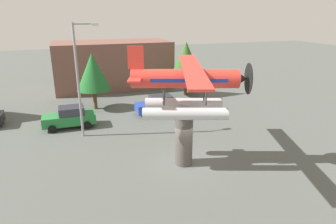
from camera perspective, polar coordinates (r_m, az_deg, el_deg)
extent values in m
plane|color=#515651|center=(19.02, 2.98, -9.85)|extent=(140.00, 140.00, 0.00)
cylinder|color=#4C4742|center=(18.30, 3.06, -5.28)|extent=(1.10, 1.10, 3.31)
cylinder|color=silver|center=(16.64, 3.34, -0.35)|extent=(4.76, 2.24, 0.70)
cylinder|color=#333338|center=(16.98, 7.36, 2.75)|extent=(0.13, 0.13, 0.90)
cylinder|color=#333338|center=(16.86, -0.78, 2.78)|extent=(0.13, 0.13, 0.90)
cylinder|color=silver|center=(18.54, 3.03, 1.65)|extent=(4.76, 2.24, 0.70)
cylinder|color=#333338|center=(17.94, 6.98, 3.61)|extent=(0.13, 0.13, 0.90)
cylinder|color=#333338|center=(17.82, -0.72, 3.65)|extent=(0.13, 0.13, 0.90)
cylinder|color=red|center=(17.12, 3.28, 6.45)|extent=(6.22, 3.08, 1.10)
cube|color=#193399|center=(17.13, 3.95, 6.44)|extent=(4.47, 2.51, 0.20)
cone|color=#262628|center=(17.59, 13.98, 6.26)|extent=(0.95, 1.06, 0.88)
cylinder|color=black|center=(17.69, 15.24, 6.22)|extent=(0.63, 1.71, 1.80)
cube|color=red|center=(17.03, 4.68, 8.44)|extent=(4.46, 10.18, 0.12)
cube|color=red|center=(17.18, -6.14, 6.76)|extent=(1.58, 2.87, 0.10)
cube|color=red|center=(17.00, -6.27, 10.39)|extent=(0.89, 0.41, 1.30)
cube|color=#237A38|center=(25.78, -18.52, -1.29)|extent=(4.20, 1.70, 0.80)
cube|color=#2D333D|center=(25.56, -18.12, 0.29)|extent=(2.00, 1.56, 0.64)
cylinder|color=black|center=(26.81, -21.35, -1.77)|extent=(0.64, 0.22, 0.64)
cylinder|color=black|center=(25.12, -21.45, -3.12)|extent=(0.64, 0.22, 0.64)
cylinder|color=black|center=(26.78, -15.60, -1.17)|extent=(0.64, 0.22, 0.64)
cylinder|color=black|center=(25.09, -15.31, -2.49)|extent=(0.64, 0.22, 0.64)
cube|color=#2847B7|center=(27.72, -1.88, 1.06)|extent=(4.20, 1.70, 0.80)
cube|color=#2D333D|center=(27.58, -1.40, 2.53)|extent=(2.00, 1.56, 0.64)
cylinder|color=black|center=(28.33, -5.02, 0.53)|extent=(0.64, 0.22, 0.64)
cylinder|color=black|center=(26.67, -4.08, -0.60)|extent=(0.64, 0.22, 0.64)
cylinder|color=black|center=(29.05, 0.15, 1.07)|extent=(0.64, 0.22, 0.64)
cylinder|color=black|center=(27.44, 1.38, 0.00)|extent=(0.64, 0.22, 0.64)
cylinder|color=gray|center=(22.65, -16.94, 5.45)|extent=(0.18, 0.18, 8.44)
cylinder|color=gray|center=(22.18, -15.83, 16.07)|extent=(1.60, 0.12, 0.12)
cube|color=silver|center=(22.24, -13.95, 16.10)|extent=(0.50, 0.28, 0.20)
cube|color=brown|center=(38.39, -10.59, 8.97)|extent=(14.09, 6.83, 5.74)
cylinder|color=brown|center=(30.03, -13.89, 2.39)|extent=(0.36, 0.36, 1.94)
cone|color=#1E6028|center=(29.42, -14.31, 7.54)|extent=(3.21, 3.21, 3.57)
cylinder|color=brown|center=(34.19, 3.39, 4.63)|extent=(0.36, 0.36, 1.70)
cone|color=#335B23|center=(33.59, 3.49, 9.68)|extent=(3.95, 3.95, 4.39)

